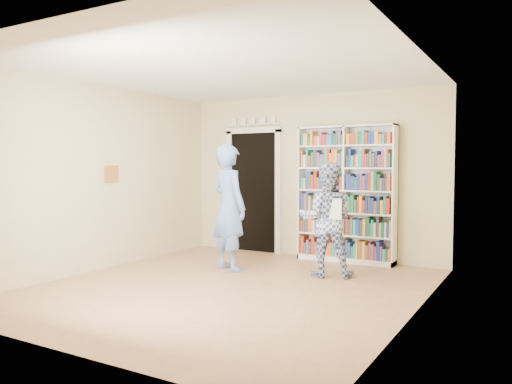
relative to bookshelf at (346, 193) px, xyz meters
The scene contains 11 objects.
floor 2.67m from the bookshelf, 106.02° to the right, with size 5.00×5.00×0.00m, color #9C6D4B.
ceiling 2.93m from the bookshelf, 106.02° to the right, with size 5.00×5.00×0.00m, color white.
wall_back 0.74m from the bookshelf, 166.97° to the left, with size 4.50×4.50×0.00m, color beige.
wall_left 3.76m from the bookshelf, 141.27° to the right, with size 5.00×5.00×0.00m, color beige.
wall_right 2.84m from the bookshelf, 56.07° to the right, with size 5.00×5.00×0.00m, color beige.
bookshelf is the anchor object (origin of this frame).
doorway 1.78m from the bookshelf, behind, with size 1.10×0.08×2.43m.
wall_art 3.62m from the bookshelf, 143.55° to the right, with size 0.03×0.25×0.25m, color brown.
man_blue 1.93m from the bookshelf, 130.89° to the right, with size 0.67×0.44×1.83m, color #5D86D0.
man_plaid 1.18m from the bookshelf, 83.53° to the right, with size 0.76×0.59×1.57m, color navy.
paper_sheet 1.36m from the bookshelf, 76.99° to the right, with size 0.20×0.01×0.28m, color white.
Camera 1 is at (3.36, -5.18, 1.52)m, focal length 35.00 mm.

